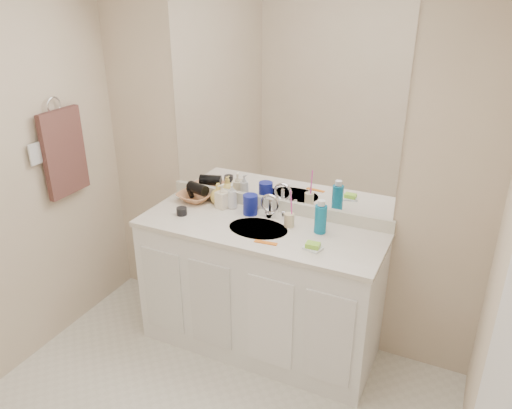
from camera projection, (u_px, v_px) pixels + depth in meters
The scene contains 24 objects.
wall_back at pixel (278, 163), 3.12m from camera, with size 2.60×0.02×2.40m, color beige.
wall_right at pixel (501, 351), 1.54m from camera, with size 0.02×2.60×2.40m, color beige.
vanity_cabinet at pixel (259, 290), 3.21m from camera, with size 1.50×0.55×0.85m, color white.
countertop at pixel (260, 229), 3.03m from camera, with size 1.52×0.57×0.03m, color silver.
backsplash at pixel (276, 205), 3.22m from camera, with size 1.52×0.03×0.08m, color beige.
sink_basin at pixel (258, 230), 3.01m from camera, with size 0.37×0.37×0.02m, color beige.
faucet at pixel (270, 209), 3.13m from camera, with size 0.02×0.02×0.11m, color silver.
mirror at pixel (279, 107), 2.97m from camera, with size 1.48×0.01×1.20m, color white.
blue_mug at pixel (250, 205), 3.17m from camera, with size 0.10×0.10×0.13m, color navy.
tan_cup at pixel (289, 220), 3.02m from camera, with size 0.06×0.06×0.08m, color beige.
toothbrush at pixel (291, 204), 2.97m from camera, with size 0.01×0.01×0.18m, color #FF43BE.
mouthwash_bottle at pixel (321, 219), 2.93m from camera, with size 0.07×0.07×0.17m, color #0D709C.
soap_dish at pixel (313, 248), 2.77m from camera, with size 0.10×0.08×0.01m, color white.
green_soap at pixel (313, 245), 2.77m from camera, with size 0.08×0.05×0.03m, color #92DE36.
orange_comb at pixel (266, 243), 2.84m from camera, with size 0.13×0.03×0.01m, color orange.
dark_jar at pixel (182, 211), 3.17m from camera, with size 0.07×0.07×0.05m, color black.
soap_bottle_white at pixel (232, 196), 3.24m from camera, with size 0.07×0.07×0.17m, color silver.
soap_bottle_cream at pixel (222, 196), 3.25m from camera, with size 0.07×0.08×0.17m, color #F5E6C8.
soap_bottle_yellow at pixel (218, 193), 3.31m from camera, with size 0.11×0.11×0.14m, color #E9C65A.
wicker_basket at pixel (196, 197), 3.38m from camera, with size 0.23×0.23×0.06m, color #B57349.
hair_dryer at pixel (198, 189), 3.35m from camera, with size 0.07×0.07×0.15m, color black.
towel_ring at pixel (54, 105), 3.04m from camera, with size 0.11×0.11×0.01m, color silver.
hand_towel at pixel (64, 153), 3.15m from camera, with size 0.04×0.32×0.55m, color #37201D.
switch_plate at pixel (35, 154), 2.98m from camera, with size 0.01×0.09×0.13m, color silver.
Camera 1 is at (1.14, -1.43, 2.25)m, focal length 35.00 mm.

